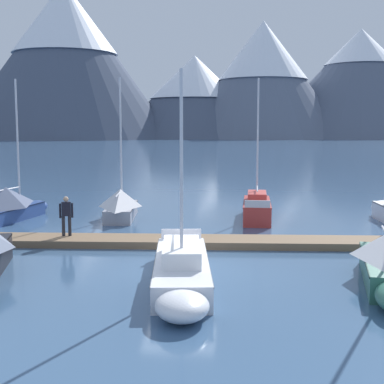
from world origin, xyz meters
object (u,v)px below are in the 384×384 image
(sailboat_nearest_berth, at_px, (11,204))
(sailboat_far_berth, at_px, (257,207))
(sailboat_mid_dock_starboard, at_px, (182,271))
(person_on_dock, at_px, (66,214))
(sailboat_mid_dock_port, at_px, (121,204))

(sailboat_nearest_berth, distance_m, sailboat_far_berth, 13.13)
(sailboat_mid_dock_starboard, distance_m, person_on_dock, 8.19)
(sailboat_mid_dock_starboard, bearing_deg, sailboat_nearest_berth, 131.53)
(sailboat_mid_dock_port, distance_m, sailboat_far_berth, 7.34)
(sailboat_mid_dock_port, height_order, sailboat_mid_dock_starboard, sailboat_mid_dock_port)
(sailboat_far_berth, bearing_deg, sailboat_nearest_berth, -172.44)
(sailboat_far_berth, relative_size, person_on_dock, 4.44)
(sailboat_mid_dock_port, xyz_separation_m, person_on_dock, (-1.06, -6.48, 0.50))
(sailboat_nearest_berth, distance_m, person_on_dock, 7.09)
(sailboat_nearest_berth, relative_size, sailboat_mid_dock_port, 0.99)
(sailboat_far_berth, xyz_separation_m, person_on_dock, (-8.37, -7.08, 0.65))
(sailboat_nearest_berth, distance_m, sailboat_mid_dock_starboard, 15.23)
(sailboat_nearest_berth, height_order, sailboat_far_berth, sailboat_far_berth)
(sailboat_mid_dock_starboard, relative_size, sailboat_far_berth, 1.04)
(sailboat_mid_dock_port, bearing_deg, person_on_dock, -99.28)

